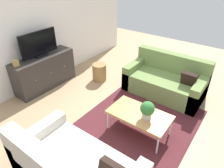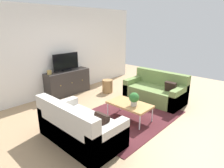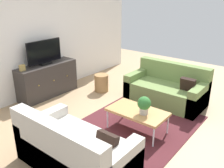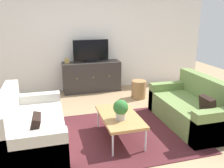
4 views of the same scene
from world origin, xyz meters
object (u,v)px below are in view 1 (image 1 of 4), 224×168
at_px(tv_console, 45,72).
at_px(couch_right_side, 166,81).
at_px(coffee_table, 139,115).
at_px(potted_plant, 147,110).
at_px(mantel_clock, 16,63).
at_px(wicker_basket, 99,72).
at_px(flat_screen_tv, 39,44).

bearing_deg(tv_console, couch_right_side, -58.77).
relative_size(coffee_table, potted_plant, 3.29).
relative_size(coffee_table, tv_console, 0.71).
xyz_separation_m(tv_console, mantel_clock, (-0.61, 0.00, 0.45)).
xyz_separation_m(couch_right_side, wicker_basket, (-0.47, 1.54, -0.07)).
height_order(tv_console, flat_screen_tv, flat_screen_tv).
bearing_deg(tv_console, potted_plant, -91.49).
height_order(couch_right_side, flat_screen_tv, flat_screen_tv).
bearing_deg(tv_console, mantel_clock, 180.00).
distance_m(potted_plant, mantel_clock, 2.74).
bearing_deg(flat_screen_tv, mantel_clock, -178.11).
bearing_deg(mantel_clock, couch_right_side, -49.25).
height_order(flat_screen_tv, mantel_clock, flat_screen_tv).
height_order(potted_plant, mantel_clock, mantel_clock).
bearing_deg(tv_console, wicker_basket, -40.73).
bearing_deg(couch_right_side, flat_screen_tv, 121.02).
height_order(mantel_clock, wicker_basket, mantel_clock).
distance_m(coffee_table, tv_console, 2.53).
height_order(couch_right_side, coffee_table, couch_right_side).
xyz_separation_m(coffee_table, flat_screen_tv, (0.04, 2.55, 0.66)).
height_order(coffee_table, mantel_clock, mantel_clock).
xyz_separation_m(coffee_table, tv_console, (0.04, 2.53, 0.01)).
bearing_deg(wicker_basket, coffee_table, -120.66).
xyz_separation_m(couch_right_side, flat_screen_tv, (-1.44, 2.39, 0.76)).
distance_m(couch_right_side, tv_console, 2.78).
distance_m(coffee_table, potted_plant, 0.25).
bearing_deg(flat_screen_tv, wicker_basket, -41.40).
xyz_separation_m(potted_plant, wicker_basket, (1.04, 1.84, -0.36)).
relative_size(couch_right_side, mantel_clock, 12.83).
bearing_deg(couch_right_side, coffee_table, -173.97).
distance_m(tv_console, flat_screen_tv, 0.66).
bearing_deg(couch_right_side, mantel_clock, 130.75).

